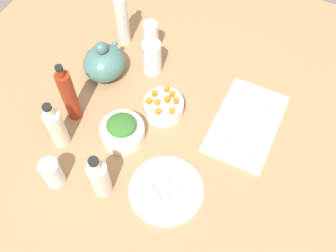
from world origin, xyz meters
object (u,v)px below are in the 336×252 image
(drinking_glass_0, at_px, (151,38))
(drinking_glass_1, at_px, (52,173))
(bottle_0, at_px, (56,128))
(drinking_glass_2, at_px, (152,58))
(bowl_greens, at_px, (123,132))
(plate_tofu, at_px, (166,190))
(cutting_board, at_px, (246,123))
(teapot, at_px, (104,63))
(bowl_carrots, at_px, (164,107))
(bottle_1, at_px, (100,178))
(bottle_2, at_px, (69,95))
(bottle_3, at_px, (122,20))

(drinking_glass_0, bearing_deg, drinking_glass_1, 177.99)
(bottle_0, xyz_separation_m, drinking_glass_2, (0.43, -0.14, -0.02))
(bowl_greens, bearing_deg, plate_tofu, -118.13)
(plate_tofu, bearing_deg, drinking_glass_1, 109.48)
(cutting_board, relative_size, teapot, 1.94)
(drinking_glass_2, bearing_deg, bowl_carrots, -141.87)
(bowl_carrots, bearing_deg, drinking_glass_2, 38.13)
(bowl_greens, bearing_deg, bowl_carrots, -27.91)
(plate_tofu, height_order, teapot, teapot)
(bottle_1, relative_size, drinking_glass_1, 1.82)
(teapot, bearing_deg, drinking_glass_2, -58.41)
(plate_tofu, distance_m, teapot, 0.56)
(bowl_carrots, xyz_separation_m, teapot, (0.07, 0.29, 0.04))
(bowl_greens, xyz_separation_m, bottle_2, (0.01, 0.21, 0.09))
(bowl_greens, distance_m, drinking_glass_1, 0.27)
(bottle_0, height_order, bottle_3, bottle_3)
(teapot, distance_m, bottle_1, 0.49)
(bottle_2, distance_m, bottle_3, 0.41)
(bowl_greens, bearing_deg, drinking_glass_1, 153.89)
(plate_tofu, height_order, bottle_3, bottle_3)
(bottle_0, xyz_separation_m, drinking_glass_0, (0.52, -0.09, -0.02))
(bottle_2, xyz_separation_m, drinking_glass_0, (0.41, -0.11, -0.04))
(bottle_2, bearing_deg, teapot, -1.01)
(bottle_3, bearing_deg, bottle_0, -176.13)
(plate_tofu, relative_size, bottle_1, 1.20)
(bottle_2, bearing_deg, drinking_glass_0, -15.07)
(drinking_glass_0, bearing_deg, drinking_glass_2, -151.13)
(bottle_2, distance_m, drinking_glass_1, 0.27)
(bottle_1, relative_size, bottle_3, 0.74)
(plate_tofu, distance_m, drinking_glass_1, 0.37)
(bowl_greens, distance_m, drinking_glass_0, 0.43)
(teapot, distance_m, bottle_0, 0.34)
(bottle_0, bearing_deg, drinking_glass_0, -9.85)
(bowl_carrots, xyz_separation_m, bottle_1, (-0.36, 0.05, 0.05))
(bowl_carrots, distance_m, bottle_1, 0.37)
(bowl_greens, distance_m, teapot, 0.31)
(plate_tofu, xyz_separation_m, bottle_3, (0.54, 0.45, 0.11))
(plate_tofu, distance_m, bottle_0, 0.42)
(bowl_carrots, xyz_separation_m, drinking_glass_2, (0.16, 0.13, 0.04))
(bowl_carrots, relative_size, drinking_glass_1, 1.30)
(drinking_glass_0, bearing_deg, cutting_board, -110.51)
(plate_tofu, xyz_separation_m, drinking_glass_1, (-0.12, 0.35, 0.05))
(bottle_0, bearing_deg, bottle_3, 3.87)
(bowl_carrots, relative_size, drinking_glass_0, 1.01)
(teapot, xyz_separation_m, bottle_0, (-0.33, -0.02, 0.02))
(plate_tofu, xyz_separation_m, bottle_0, (0.01, 0.41, 0.08))
(bowl_greens, height_order, drinking_glass_2, drinking_glass_2)
(plate_tofu, xyz_separation_m, teapot, (0.35, 0.43, 0.06))
(plate_tofu, bearing_deg, teapot, 50.95)
(teapot, bearing_deg, cutting_board, -88.93)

